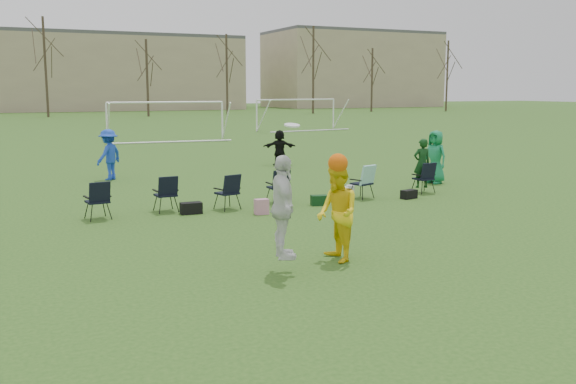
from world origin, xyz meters
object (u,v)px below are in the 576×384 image
goal_right (297,106)px  fielder_black (280,148)px  goal_mid (166,110)px  fielder_green_far (435,157)px  fielder_blue (109,155)px  center_contest (315,210)px

goal_right → fielder_black: bearing=-125.3°
goal_mid → fielder_green_far: bearing=-76.5°
fielder_blue → goal_right: goal_right is taller
fielder_green_far → fielder_black: 7.62m
fielder_blue → fielder_black: fielder_blue is taller
fielder_blue → fielder_black: 7.53m
fielder_blue → fielder_black: size_ratio=1.20×
fielder_green_far → fielder_black: fielder_green_far is taller
fielder_blue → fielder_green_far: (10.08, -5.58, 0.01)m
fielder_black → goal_mid: bearing=-67.8°
goal_mid → goal_right: same height
goal_right → fielder_blue: bearing=-136.8°
fielder_black → goal_mid: size_ratio=0.20×
fielder_blue → fielder_black: (7.37, 1.54, -0.15)m
fielder_black → center_contest: size_ratio=0.57×
fielder_blue → fielder_green_far: size_ratio=0.99×
fielder_green_far → center_contest: center_contest is taller
fielder_green_far → fielder_black: size_ratio=1.21×
fielder_green_far → goal_mid: (-3.74, 22.40, 1.01)m
fielder_green_far → center_contest: (-8.57, -7.66, 0.15)m
fielder_black → center_contest: bearing=86.7°
goal_right → goal_mid: bearing=-161.4°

